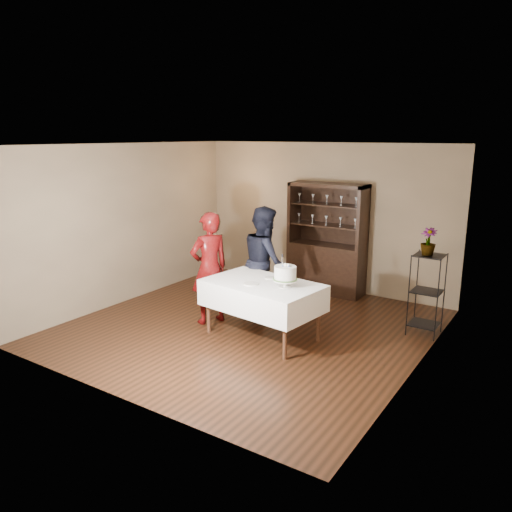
# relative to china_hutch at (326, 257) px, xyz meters

# --- Properties ---
(floor) EXTENTS (5.00, 5.00, 0.00)m
(floor) POSITION_rel_china_hutch_xyz_m (-0.20, -2.25, -0.66)
(floor) COLOR black
(floor) RESTS_ON ground
(ceiling) EXTENTS (5.00, 5.00, 0.00)m
(ceiling) POSITION_rel_china_hutch_xyz_m (-0.20, -2.25, 2.04)
(ceiling) COLOR white
(ceiling) RESTS_ON back_wall
(back_wall) EXTENTS (5.00, 0.02, 2.70)m
(back_wall) POSITION_rel_china_hutch_xyz_m (-0.20, 0.25, 0.69)
(back_wall) COLOR brown
(back_wall) RESTS_ON floor
(wall_left) EXTENTS (0.02, 5.00, 2.70)m
(wall_left) POSITION_rel_china_hutch_xyz_m (-2.70, -2.25, 0.69)
(wall_left) COLOR brown
(wall_left) RESTS_ON floor
(wall_right) EXTENTS (0.02, 5.00, 2.70)m
(wall_right) POSITION_rel_china_hutch_xyz_m (2.30, -2.25, 0.69)
(wall_right) COLOR brown
(wall_right) RESTS_ON floor
(china_hutch) EXTENTS (1.40, 0.48, 2.00)m
(china_hutch) POSITION_rel_china_hutch_xyz_m (0.00, 0.00, 0.00)
(china_hutch) COLOR black
(china_hutch) RESTS_ON floor
(plant_etagere) EXTENTS (0.42, 0.42, 1.20)m
(plant_etagere) POSITION_rel_china_hutch_xyz_m (2.08, -1.05, -0.01)
(plant_etagere) COLOR black
(plant_etagere) RESTS_ON floor
(cake_table) EXTENTS (1.73, 1.19, 0.81)m
(cake_table) POSITION_rel_china_hutch_xyz_m (0.16, -2.43, -0.04)
(cake_table) COLOR white
(cake_table) RESTS_ON floor
(woman) EXTENTS (0.63, 0.74, 1.73)m
(woman) POSITION_rel_china_hutch_xyz_m (-0.83, -2.38, 0.20)
(woman) COLOR #350504
(woman) RESTS_ON floor
(man) EXTENTS (1.06, 1.08, 1.75)m
(man) POSITION_rel_china_hutch_xyz_m (-0.32, -1.59, 0.21)
(man) COLOR black
(man) RESTS_ON floor
(cake) EXTENTS (0.34, 0.34, 0.46)m
(cake) POSITION_rel_china_hutch_xyz_m (0.54, -2.45, 0.33)
(cake) COLOR white
(cake) RESTS_ON cake_table
(plate_near) EXTENTS (0.28, 0.28, 0.01)m
(plate_near) POSITION_rel_china_hutch_xyz_m (0.07, -2.59, 0.15)
(plate_near) COLOR white
(plate_near) RESTS_ON cake_table
(plate_far) EXTENTS (0.21, 0.21, 0.01)m
(plate_far) POSITION_rel_china_hutch_xyz_m (0.14, -2.19, 0.15)
(plate_far) COLOR white
(plate_far) RESTS_ON cake_table
(potted_plant) EXTENTS (0.23, 0.23, 0.38)m
(potted_plant) POSITION_rel_china_hutch_xyz_m (2.05, -1.07, 0.72)
(potted_plant) COLOR #476F35
(potted_plant) RESTS_ON plant_etagere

